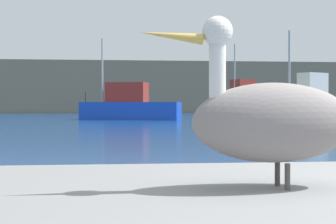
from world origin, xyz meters
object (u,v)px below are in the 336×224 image
at_px(fishing_boat_green, 247,104).
at_px(fishing_boat_blue, 130,106).
at_px(pelican, 271,119).
at_px(fishing_boat_yellow, 308,106).

bearing_deg(fishing_boat_green, fishing_boat_blue, 9.57).
bearing_deg(fishing_boat_blue, pelican, 106.61).
bearing_deg(fishing_boat_blue, fishing_boat_green, -128.43).
relative_size(pelican, fishing_boat_blue, 0.18).
relative_size(fishing_boat_yellow, fishing_boat_blue, 0.73).
bearing_deg(fishing_boat_blue, fishing_boat_yellow, 162.26).
bearing_deg(pelican, fishing_boat_green, -109.09).
distance_m(fishing_boat_yellow, fishing_boat_green, 13.47).
distance_m(pelican, fishing_boat_yellow, 26.42).
distance_m(pelican, fishing_boat_green, 39.27).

